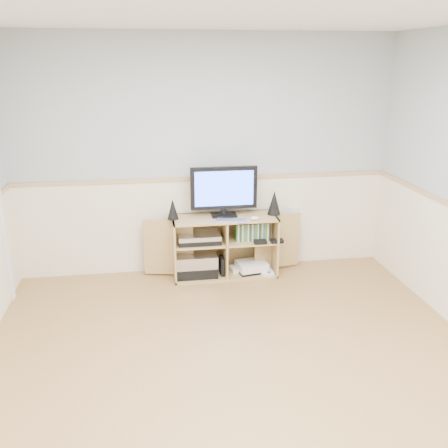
{
  "coord_description": "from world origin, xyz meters",
  "views": [
    {
      "loc": [
        -0.6,
        -2.92,
        2.22
      ],
      "look_at": [
        0.04,
        1.2,
        0.85
      ],
      "focal_mm": 40.0,
      "sensor_mm": 36.0,
      "label": 1
    }
  ],
  "objects": [
    {
      "name": "room",
      "position": [
        -0.06,
        0.12,
        1.22
      ],
      "size": [
        4.04,
        4.54,
        2.54
      ],
      "color": "tan",
      "rests_on": "ground"
    },
    {
      "name": "media_cabinet",
      "position": [
        0.18,
        2.06,
        0.33
      ],
      "size": [
        1.71,
        0.41,
        0.65
      ],
      "color": "tan",
      "rests_on": "floor"
    },
    {
      "name": "monitor",
      "position": [
        0.18,
        2.06,
        0.94
      ],
      "size": [
        0.7,
        0.18,
        0.53
      ],
      "color": "black",
      "rests_on": "media_cabinet"
    },
    {
      "name": "speaker_left",
      "position": [
        -0.36,
        2.03,
        0.76
      ],
      "size": [
        0.12,
        0.12,
        0.21
      ],
      "primitive_type": "cone",
      "color": "black",
      "rests_on": "media_cabinet"
    },
    {
      "name": "speaker_right",
      "position": [
        0.71,
        2.03,
        0.78
      ],
      "size": [
        0.14,
        0.14,
        0.26
      ],
      "primitive_type": "cone",
      "color": "black",
      "rests_on": "media_cabinet"
    },
    {
      "name": "keyboard",
      "position": [
        0.23,
        1.87,
        0.66
      ],
      "size": [
        0.32,
        0.19,
        0.01
      ],
      "primitive_type": "cube",
      "rotation": [
        0.0,
        0.0,
        -0.22
      ],
      "color": "silver",
      "rests_on": "media_cabinet"
    },
    {
      "name": "mouse",
      "position": [
        0.47,
        1.87,
        0.67
      ],
      "size": [
        0.11,
        0.09,
        0.04
      ],
      "primitive_type": "ellipsoid",
      "rotation": [
        0.0,
        0.0,
        0.32
      ],
      "color": "white",
      "rests_on": "media_cabinet"
    },
    {
      "name": "av_components",
      "position": [
        -0.12,
        2.01,
        0.22
      ],
      "size": [
        0.52,
        0.33,
        0.47
      ],
      "color": "black",
      "rests_on": "media_cabinet"
    },
    {
      "name": "game_consoles",
      "position": [
        0.46,
        2.0,
        0.07
      ],
      "size": [
        0.46,
        0.31,
        0.11
      ],
      "color": "white",
      "rests_on": "media_cabinet"
    },
    {
      "name": "game_cases",
      "position": [
        0.47,
        1.99,
        0.48
      ],
      "size": [
        0.36,
        0.13,
        0.19
      ],
      "primitive_type": "cube",
      "color": "#3F8C3F",
      "rests_on": "media_cabinet"
    },
    {
      "name": "wall_outlet",
      "position": [
        1.0,
        2.23,
        0.6
      ],
      "size": [
        0.12,
        0.03,
        0.12
      ],
      "primitive_type": "cube",
      "color": "white",
      "rests_on": "wall_back"
    }
  ]
}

